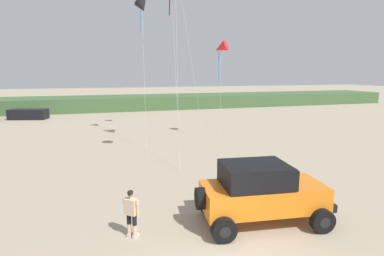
{
  "coord_description": "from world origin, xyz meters",
  "views": [
    {
      "loc": [
        -3.41,
        -6.85,
        5.42
      ],
      "look_at": [
        -0.31,
        3.52,
        3.45
      ],
      "focal_mm": 28.41,
      "sensor_mm": 36.0,
      "label": 1
    }
  ],
  "objects_px": {
    "distant_sedan": "(28,114)",
    "kite_red_delta": "(142,7)",
    "jeep": "(261,192)",
    "person_watching": "(131,211)",
    "kite_white_parafoil": "(221,48)",
    "cooler_box": "(222,233)"
  },
  "relations": [
    {
      "from": "jeep",
      "to": "kite_white_parafoil",
      "type": "height_order",
      "value": "kite_white_parafoil"
    },
    {
      "from": "kite_red_delta",
      "to": "distant_sedan",
      "type": "bearing_deg",
      "value": 129.31
    },
    {
      "from": "cooler_box",
      "to": "kite_red_delta",
      "type": "relative_size",
      "value": 0.05
    },
    {
      "from": "kite_white_parafoil",
      "to": "kite_red_delta",
      "type": "distance_m",
      "value": 7.0
    },
    {
      "from": "kite_red_delta",
      "to": "jeep",
      "type": "bearing_deg",
      "value": -83.14
    },
    {
      "from": "kite_red_delta",
      "to": "cooler_box",
      "type": "bearing_deg",
      "value": -89.42
    },
    {
      "from": "jeep",
      "to": "person_watching",
      "type": "height_order",
      "value": "jeep"
    },
    {
      "from": "cooler_box",
      "to": "distant_sedan",
      "type": "bearing_deg",
      "value": 111.75
    },
    {
      "from": "cooler_box",
      "to": "kite_white_parafoil",
      "type": "relative_size",
      "value": 0.07
    },
    {
      "from": "kite_white_parafoil",
      "to": "kite_red_delta",
      "type": "height_order",
      "value": "kite_red_delta"
    },
    {
      "from": "distant_sedan",
      "to": "kite_red_delta",
      "type": "relative_size",
      "value": 0.38
    },
    {
      "from": "distant_sedan",
      "to": "kite_red_delta",
      "type": "bearing_deg",
      "value": -35.85
    },
    {
      "from": "distant_sedan",
      "to": "person_watching",
      "type": "bearing_deg",
      "value": -58.29
    },
    {
      "from": "person_watching",
      "to": "kite_red_delta",
      "type": "distance_m",
      "value": 18.6
    },
    {
      "from": "distant_sedan",
      "to": "kite_red_delta",
      "type": "distance_m",
      "value": 21.12
    },
    {
      "from": "person_watching",
      "to": "distant_sedan",
      "type": "height_order",
      "value": "person_watching"
    },
    {
      "from": "distant_sedan",
      "to": "kite_red_delta",
      "type": "xyz_separation_m",
      "value": [
        11.81,
        -14.43,
        9.93
      ]
    },
    {
      "from": "person_watching",
      "to": "kite_white_parafoil",
      "type": "distance_m",
      "value": 17.51
    },
    {
      "from": "jeep",
      "to": "kite_red_delta",
      "type": "height_order",
      "value": "kite_red_delta"
    },
    {
      "from": "person_watching",
      "to": "jeep",
      "type": "bearing_deg",
      "value": -4.15
    },
    {
      "from": "jeep",
      "to": "person_watching",
      "type": "distance_m",
      "value": 4.63
    },
    {
      "from": "person_watching",
      "to": "distant_sedan",
      "type": "distance_m",
      "value": 31.5
    }
  ]
}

